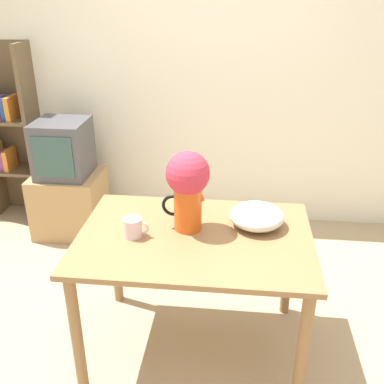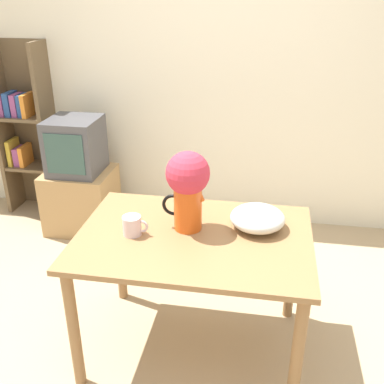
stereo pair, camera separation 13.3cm
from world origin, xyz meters
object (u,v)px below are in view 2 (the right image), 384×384
flower_vase (188,184)px  tv_set (75,146)px  coffee_mug (133,226)px  white_bowl (257,218)px

flower_vase → tv_set: (-1.14, 1.17, -0.27)m
coffee_mug → white_bowl: bearing=15.8°
flower_vase → white_bowl: flower_vase is taller
flower_vase → coffee_mug: size_ratio=3.19×
coffee_mug → white_bowl: white_bowl is taller
flower_vase → white_bowl: (0.37, 0.06, -0.20)m
white_bowl → tv_set: tv_set is taller
coffee_mug → white_bowl: (0.64, 0.18, 0.01)m
flower_vase → white_bowl: 0.42m
coffee_mug → tv_set: 1.56m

